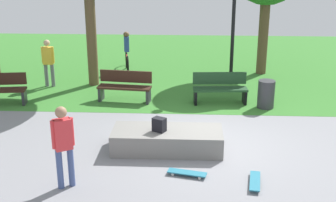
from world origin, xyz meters
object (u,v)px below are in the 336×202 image
(skateboard_by_ledge, at_px, (187,173))
(trash_bin, at_px, (266,94))
(pedestrian_with_backpack, at_px, (48,59))
(backpack_on_ledge, at_px, (159,125))
(skateboard_spare, at_px, (255,181))
(park_bench_near_path, at_px, (125,86))
(lamp_post, at_px, (234,12))
(park_bench_by_oak, at_px, (220,88))
(cyclist_on_bicycle, at_px, (127,54))
(concrete_ledge, at_px, (167,140))
(skater_performing_trick, at_px, (63,141))

(skateboard_by_ledge, xyz_separation_m, trash_bin, (2.24, 4.26, 0.34))
(trash_bin, bearing_deg, pedestrian_with_backpack, 165.42)
(backpack_on_ledge, height_order, trash_bin, trash_bin)
(skateboard_spare, height_order, park_bench_near_path, park_bench_near_path)
(pedestrian_with_backpack, bearing_deg, lamp_post, 5.45)
(skateboard_by_ledge, xyz_separation_m, pedestrian_with_backpack, (-4.66, 6.05, 0.88))
(skateboard_by_ledge, height_order, park_bench_by_oak, park_bench_by_oak)
(skateboard_spare, height_order, park_bench_by_oak, park_bench_by_oak)
(park_bench_by_oak, height_order, trash_bin, park_bench_by_oak)
(skateboard_by_ledge, height_order, cyclist_on_bicycle, cyclist_on_bicycle)
(concrete_ledge, distance_m, skateboard_by_ledge, 1.32)
(backpack_on_ledge, bearing_deg, skateboard_spare, 173.07)
(concrete_ledge, relative_size, pedestrian_with_backpack, 1.58)
(park_bench_near_path, distance_m, trash_bin, 4.19)
(lamp_post, bearing_deg, pedestrian_with_backpack, -174.55)
(skater_performing_trick, height_order, lamp_post, lamp_post)
(concrete_ledge, bearing_deg, skateboard_by_ledge, -69.04)
(skater_performing_trick, bearing_deg, lamp_post, 62.45)
(backpack_on_ledge, bearing_deg, skater_performing_trick, 73.86)
(skateboard_by_ledge, height_order, lamp_post, lamp_post)
(pedestrian_with_backpack, bearing_deg, backpack_on_ledge, -50.69)
(trash_bin, bearing_deg, park_bench_by_oak, 164.92)
(concrete_ledge, relative_size, skater_performing_trick, 1.52)
(park_bench_by_oak, bearing_deg, skater_performing_trick, -122.21)
(skater_performing_trick, height_order, skateboard_by_ledge, skater_performing_trick)
(park_bench_by_oak, bearing_deg, pedestrian_with_backpack, 165.54)
(skateboard_spare, xyz_separation_m, lamp_post, (0.08, 6.91, 2.39))
(concrete_ledge, xyz_separation_m, park_bench_by_oak, (1.39, 3.39, 0.24))
(skateboard_spare, relative_size, park_bench_by_oak, 0.50)
(trash_bin, height_order, cyclist_on_bicycle, cyclist_on_bicycle)
(skateboard_by_ledge, bearing_deg, pedestrian_with_backpack, 127.62)
(skateboard_spare, xyz_separation_m, pedestrian_with_backpack, (-6.00, 6.33, 0.88))
(park_bench_near_path, relative_size, lamp_post, 0.41)
(skater_performing_trick, xyz_separation_m, cyclist_on_bicycle, (-0.02, 8.76, -0.33))
(skateboard_spare, xyz_separation_m, park_bench_near_path, (-3.27, 4.93, 0.42))
(backpack_on_ledge, bearing_deg, lamp_post, -81.99)
(concrete_ledge, xyz_separation_m, backpack_on_ledge, (-0.18, -0.08, 0.41))
(skateboard_by_ledge, distance_m, park_bench_by_oak, 4.72)
(backpack_on_ledge, height_order, cyclist_on_bicycle, cyclist_on_bicycle)
(pedestrian_with_backpack, bearing_deg, trash_bin, -14.58)
(concrete_ledge, xyz_separation_m, cyclist_on_bicycle, (-1.89, 6.98, 0.39))
(lamp_post, bearing_deg, backpack_on_ledge, -110.60)
(backpack_on_ledge, bearing_deg, pedestrian_with_backpack, -22.08)
(lamp_post, relative_size, trash_bin, 4.92)
(skateboard_by_ledge, height_order, trash_bin, trash_bin)
(pedestrian_with_backpack, bearing_deg, skateboard_spare, -46.50)
(park_bench_near_path, distance_m, pedestrian_with_backpack, 3.11)
(skateboard_spare, distance_m, cyclist_on_bicycle, 9.26)
(park_bench_near_path, height_order, pedestrian_with_backpack, pedestrian_with_backpack)
(skater_performing_trick, distance_m, skateboard_spare, 3.79)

